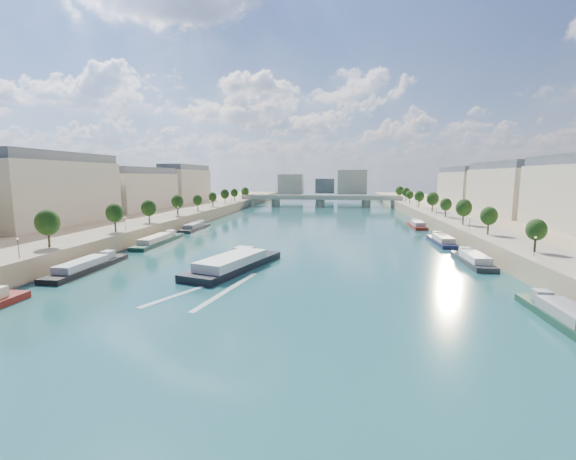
# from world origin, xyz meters

# --- Properties ---
(ground) EXTENTS (700.00, 700.00, 0.00)m
(ground) POSITION_xyz_m (0.00, 100.00, 0.00)
(ground) COLOR #0D353A
(ground) RESTS_ON ground
(quay_left) EXTENTS (44.00, 520.00, 5.00)m
(quay_left) POSITION_xyz_m (-72.00, 100.00, 2.50)
(quay_left) COLOR #9E8460
(quay_left) RESTS_ON ground
(quay_right) EXTENTS (44.00, 520.00, 5.00)m
(quay_right) POSITION_xyz_m (72.00, 100.00, 2.50)
(quay_right) COLOR #9E8460
(quay_right) RESTS_ON ground
(pave_left) EXTENTS (14.00, 520.00, 0.10)m
(pave_left) POSITION_xyz_m (-57.00, 100.00, 5.05)
(pave_left) COLOR gray
(pave_left) RESTS_ON quay_left
(pave_right) EXTENTS (14.00, 520.00, 0.10)m
(pave_right) POSITION_xyz_m (57.00, 100.00, 5.05)
(pave_right) COLOR gray
(pave_right) RESTS_ON quay_right
(trees_left) EXTENTS (4.80, 268.80, 8.26)m
(trees_left) POSITION_xyz_m (-55.00, 102.00, 10.48)
(trees_left) COLOR #382B1E
(trees_left) RESTS_ON ground
(trees_right) EXTENTS (4.80, 268.80, 8.26)m
(trees_right) POSITION_xyz_m (55.00, 110.00, 10.48)
(trees_right) COLOR #382B1E
(trees_right) RESTS_ON ground
(lamps_left) EXTENTS (0.36, 200.36, 4.28)m
(lamps_left) POSITION_xyz_m (-52.50, 90.00, 7.78)
(lamps_left) COLOR black
(lamps_left) RESTS_ON ground
(lamps_right) EXTENTS (0.36, 200.36, 4.28)m
(lamps_right) POSITION_xyz_m (52.50, 105.00, 7.78)
(lamps_right) COLOR black
(lamps_right) RESTS_ON ground
(buildings_left) EXTENTS (16.00, 226.00, 23.20)m
(buildings_left) POSITION_xyz_m (-85.00, 112.00, 16.45)
(buildings_left) COLOR beige
(buildings_left) RESTS_ON ground
(buildings_right) EXTENTS (16.00, 226.00, 23.20)m
(buildings_right) POSITION_xyz_m (85.00, 112.00, 16.45)
(buildings_right) COLOR beige
(buildings_right) RESTS_ON ground
(skyline) EXTENTS (79.00, 42.00, 22.00)m
(skyline) POSITION_xyz_m (3.19, 319.52, 14.66)
(skyline) COLOR beige
(skyline) RESTS_ON ground
(bridge) EXTENTS (112.00, 12.00, 8.15)m
(bridge) POSITION_xyz_m (0.00, 234.31, 5.08)
(bridge) COLOR #C1B79E
(bridge) RESTS_ON ground
(tour_barge) EXTENTS (17.84, 32.18, 4.20)m
(tour_barge) POSITION_xyz_m (-12.11, 46.60, 1.23)
(tour_barge) COLOR black
(tour_barge) RESTS_ON ground
(wake) EXTENTS (15.39, 25.77, 0.04)m
(wake) POSITION_xyz_m (-12.11, 30.08, 0.02)
(wake) COLOR silver
(wake) RESTS_ON ground
(moored_barges_left) EXTENTS (5.00, 154.06, 3.60)m
(moored_barges_left) POSITION_xyz_m (-45.50, 45.52, 0.84)
(moored_barges_left) COLOR #192237
(moored_barges_left) RESTS_ON ground
(moored_barges_right) EXTENTS (5.00, 160.83, 3.60)m
(moored_barges_right) POSITION_xyz_m (45.50, 55.87, 0.84)
(moored_barges_right) COLOR black
(moored_barges_right) RESTS_ON ground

